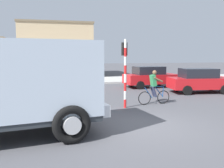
# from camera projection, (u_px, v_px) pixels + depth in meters

# --- Properties ---
(ground_plane) EXTENTS (120.00, 120.00, 0.00)m
(ground_plane) POSITION_uv_depth(u_px,v_px,m) (146.00, 125.00, 8.50)
(ground_plane) COLOR #4C4C51
(sidewalk_far) EXTENTS (80.00, 5.00, 0.16)m
(sidewalk_far) POSITION_uv_depth(u_px,v_px,m) (89.00, 80.00, 22.63)
(sidewalk_far) COLOR #ADADA8
(sidewalk_far) RESTS_ON ground
(truck_foreground) EXTENTS (5.73, 3.42, 2.90)m
(truck_foreground) POSITION_uv_depth(u_px,v_px,m) (9.00, 82.00, 7.14)
(truck_foreground) COLOR silver
(truck_foreground) RESTS_ON ground
(cyclist) EXTENTS (1.73, 0.50, 1.72)m
(cyclist) POSITION_uv_depth(u_px,v_px,m) (154.00, 87.00, 12.03)
(cyclist) COLOR black
(cyclist) RESTS_ON ground
(traffic_light_pole) EXTENTS (0.24, 0.43, 3.20)m
(traffic_light_pole) POSITION_uv_depth(u_px,v_px,m) (125.00, 64.00, 11.17)
(traffic_light_pole) COLOR red
(traffic_light_pole) RESTS_ON ground
(car_red_near) EXTENTS (4.12, 2.12, 1.60)m
(car_red_near) POSITION_uv_depth(u_px,v_px,m) (150.00, 77.00, 18.44)
(car_red_near) COLOR red
(car_red_near) RESTS_ON ground
(car_white_mid) EXTENTS (4.17, 2.22, 1.60)m
(car_white_mid) POSITION_uv_depth(u_px,v_px,m) (199.00, 80.00, 15.75)
(car_white_mid) COLOR red
(car_white_mid) RESTS_ON ground
(pedestrian_near_kerb) EXTENTS (0.34, 0.22, 1.62)m
(pedestrian_near_kerb) POSITION_uv_depth(u_px,v_px,m) (36.00, 79.00, 16.09)
(pedestrian_near_kerb) COLOR #2D334C
(pedestrian_near_kerb) RESTS_ON ground
(building_mid_block) EXTENTS (7.91, 8.07, 5.97)m
(building_mid_block) POSITION_uv_depth(u_px,v_px,m) (56.00, 50.00, 28.61)
(building_mid_block) COLOR #D1B284
(building_mid_block) RESTS_ON ground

